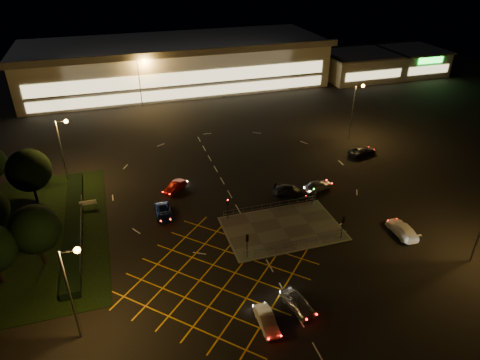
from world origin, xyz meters
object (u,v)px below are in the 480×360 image
object	(u,v)px
car_east_grey	(362,151)
signal_se	(343,223)
signal_nw	(228,204)
car_queue_white	(267,320)
car_right_silver	(318,185)
car_approach_white	(402,229)
car_left_blue	(163,212)
signal_sw	(247,241)
car_near_silver	(298,303)
car_far_dkgrey	(291,192)
signal_ne	(313,190)
car_circ_red	(175,187)

from	to	relation	value
car_east_grey	signal_se	bearing A→B (deg)	129.36
signal_se	signal_nw	bearing A→B (deg)	-33.65
signal_nw	car_queue_white	xyz separation A→B (m)	(-1.29, -17.82, -1.71)
car_right_silver	car_approach_white	distance (m)	13.73
car_queue_white	car_east_grey	size ratio (longest dim) A/B	0.80
car_right_silver	signal_se	bearing A→B (deg)	153.57
car_queue_white	car_left_blue	bearing A→B (deg)	107.15
signal_sw	car_near_silver	size ratio (longest dim) A/B	0.74
car_queue_white	car_far_dkgrey	bearing A→B (deg)	61.14
signal_ne	car_approach_white	xyz separation A→B (m)	(7.62, -9.35, -1.64)
car_circ_red	signal_nw	bearing A→B (deg)	-14.50
signal_sw	signal_nw	distance (m)	7.99
signal_nw	car_approach_white	bearing A→B (deg)	-25.49
signal_sw	car_queue_white	bearing A→B (deg)	82.53
signal_se	car_circ_red	world-z (taller)	signal_se
car_queue_white	car_far_dkgrey	size ratio (longest dim) A/B	0.77
car_east_grey	car_circ_red	bearing A→B (deg)	80.49
car_circ_red	car_approach_white	bearing A→B (deg)	9.31
signal_se	car_circ_red	size ratio (longest dim) A/B	0.80
signal_ne	car_queue_white	size ratio (longest dim) A/B	0.79
signal_sw	car_far_dkgrey	size ratio (longest dim) A/B	0.61
signal_nw	car_right_silver	xyz separation A→B (m)	(14.57, 3.42, -1.64)
signal_se	car_near_silver	bearing A→B (deg)	42.21
signal_sw	signal_se	xyz separation A→B (m)	(12.00, 0.00, 0.00)
signal_sw	signal_nw	xyz separation A→B (m)	(0.00, 7.99, 0.00)
signal_sw	car_left_blue	world-z (taller)	signal_sw
signal_sw	car_approach_white	world-z (taller)	signal_sw
signal_sw	car_left_blue	bearing A→B (deg)	-55.53
signal_sw	car_east_grey	world-z (taller)	signal_sw
car_circ_red	car_far_dkgrey	bearing A→B (deg)	23.28
signal_nw	car_right_silver	world-z (taller)	signal_nw
car_circ_red	signal_ne	bearing A→B (deg)	17.83
car_east_grey	car_approach_white	distance (m)	22.12
car_east_grey	car_approach_white	size ratio (longest dim) A/B	1.00
car_near_silver	car_east_grey	bearing A→B (deg)	35.17
signal_se	signal_nw	xyz separation A→B (m)	(-12.00, 7.99, 0.00)
car_circ_red	car_approach_white	xyz separation A→B (m)	(24.84, -18.67, 0.08)
car_left_blue	car_approach_white	xyz separation A→B (m)	(27.42, -12.73, 0.10)
car_right_silver	car_queue_white	bearing A→B (deg)	129.52
car_right_silver	car_left_blue	bearing A→B (deg)	76.39
signal_nw	car_east_grey	world-z (taller)	signal_nw
signal_nw	car_near_silver	distance (m)	16.94
signal_se	car_approach_white	bearing A→B (deg)	169.84
signal_nw	car_queue_white	bearing A→B (deg)	-94.14
car_near_silver	car_approach_white	bearing A→B (deg)	9.05
signal_sw	signal_ne	xyz separation A→B (m)	(12.00, 7.99, 0.00)
car_left_blue	car_approach_white	world-z (taller)	car_approach_white
signal_nw	car_near_silver	size ratio (longest dim) A/B	0.74
car_right_silver	car_east_grey	size ratio (longest dim) A/B	0.85
signal_sw	signal_nw	bearing A→B (deg)	-90.00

